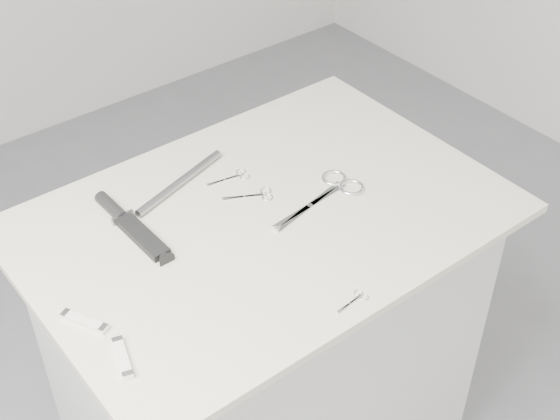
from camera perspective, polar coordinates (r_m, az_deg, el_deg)
plinth at (r=1.98m, az=-0.99°, el=-10.87°), size 0.90×0.60×0.90m
display_board at (r=1.65m, az=-1.17°, el=-0.58°), size 1.00×0.70×0.02m
large_shears at (r=1.70m, az=3.76°, el=1.41°), size 0.25×0.11×0.01m
embroidery_scissors_a at (r=1.75m, az=-3.37°, el=2.43°), size 0.10×0.04×0.00m
embroidery_scissors_b at (r=1.69m, az=-1.74°, el=1.08°), size 0.11×0.07×0.00m
tiny_scissors at (r=1.46m, az=5.50°, el=-6.56°), size 0.07×0.03×0.00m
sheathed_knife at (r=1.64m, az=-11.06°, el=-0.91°), size 0.06×0.25×0.03m
pocket_knife_a at (r=1.39m, az=-11.44°, el=-10.53°), size 0.04×0.09×0.01m
pocket_knife_b at (r=1.46m, az=-14.12°, el=-7.89°), size 0.06×0.09×0.01m
metal_rail at (r=1.73m, az=-7.34°, el=2.02°), size 0.26×0.10×0.02m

